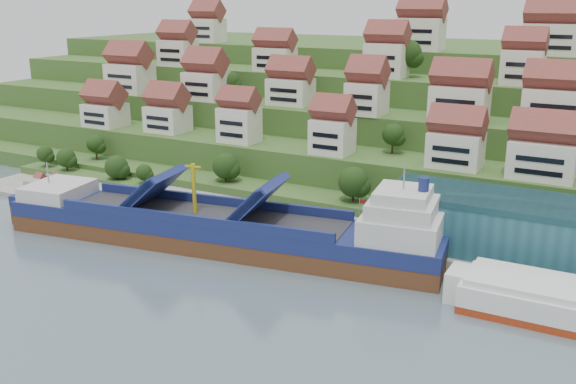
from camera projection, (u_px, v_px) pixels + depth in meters
The scene contains 11 objects.
ground at pixel (248, 251), 119.31m from camera, with size 300.00×300.00×0.00m, color slate.
quay at pixel (378, 239), 122.47m from camera, with size 180.00×14.00×2.20m, color gray.
pebble_beach at pixel (71, 190), 155.77m from camera, with size 45.00×20.00×1.00m, color gray.
hillside at pixel (420, 112), 203.35m from camera, with size 260.00×128.00×31.00m.
hillside_village at pixel (386, 87), 160.62m from camera, with size 160.91×62.39×28.95m.
hillside_trees at pixel (311, 121), 156.15m from camera, with size 140.03×62.16×31.90m.
warehouse at pixel (563, 234), 107.77m from camera, with size 60.00×15.00×10.00m, color #265B67.
flagpole at pixel (360, 216), 117.46m from camera, with size 1.28×0.16×8.00m.
beach_huts at pixel (61, 184), 155.17m from camera, with size 14.40×3.70×2.20m.
cargo_ship at pixel (228, 230), 120.06m from camera, with size 85.93×25.27×18.92m.
second_ship at pixel (574, 305), 92.62m from camera, with size 30.26×11.40×8.75m.
Camera 1 is at (59.63, -93.96, 45.06)m, focal length 40.00 mm.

